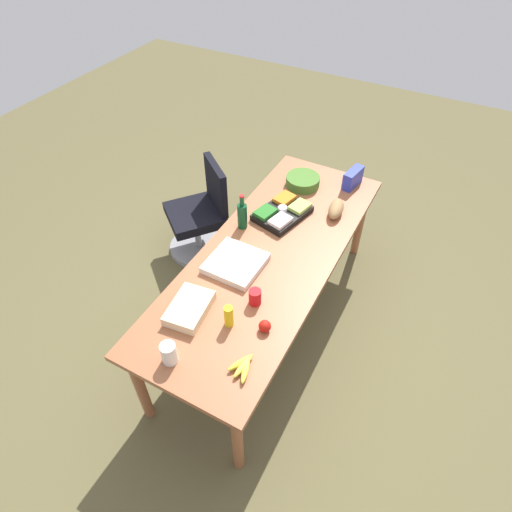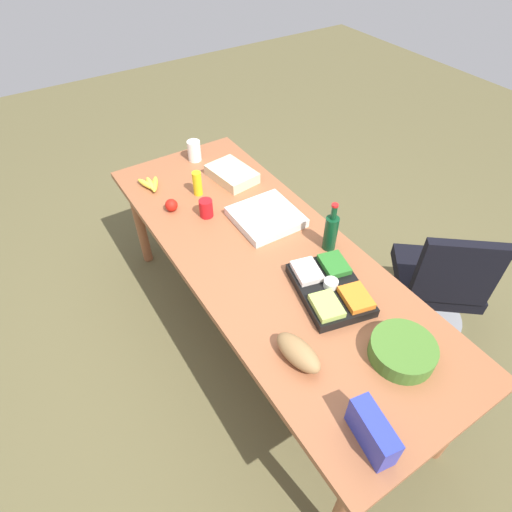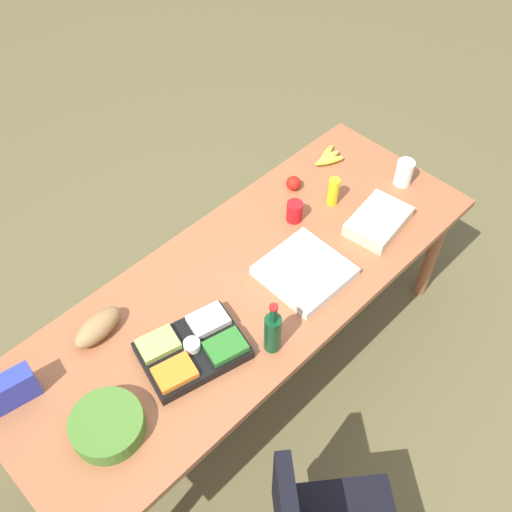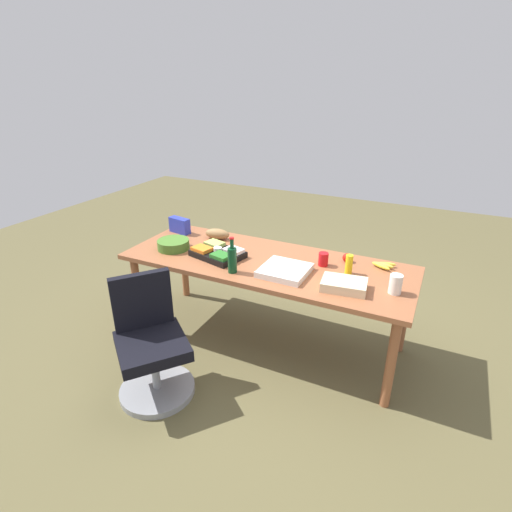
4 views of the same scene
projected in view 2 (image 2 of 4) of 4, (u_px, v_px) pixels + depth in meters
ground_plane at (264, 337)px, 2.85m from camera, size 10.00×10.00×0.00m
conference_table at (266, 262)px, 2.36m from camera, size 2.43×0.91×0.78m
office_chair at (434, 291)px, 2.68m from camera, size 0.67×0.67×0.91m
salad_bowl at (402, 351)px, 1.81m from camera, size 0.32×0.32×0.08m
pizza_box at (266, 217)px, 2.49m from camera, size 0.37×0.37×0.05m
sheet_cake at (232, 174)px, 2.79m from camera, size 0.35×0.26×0.07m
banana_bunch at (151, 184)px, 2.72m from camera, size 0.20×0.14×0.04m
veggie_tray at (330, 288)px, 2.07m from camera, size 0.48×0.39×0.09m
wine_bottle at (331, 232)px, 2.26m from camera, size 0.09×0.09×0.29m
red_solo_cup at (206, 208)px, 2.50m from camera, size 0.10×0.10×0.11m
mayo_jar at (194, 151)px, 2.93m from camera, size 0.11×0.11×0.14m
apple_red at (171, 205)px, 2.55m from camera, size 0.09×0.09×0.08m
mustard_bottle at (197, 183)px, 2.64m from camera, size 0.06×0.06×0.16m
chip_bag_blue at (372, 432)px, 1.53m from camera, size 0.23×0.12×0.15m
bread_loaf at (298, 352)px, 1.79m from camera, size 0.25×0.14×0.10m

